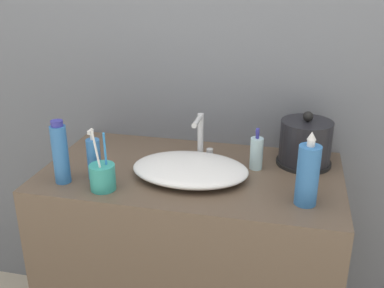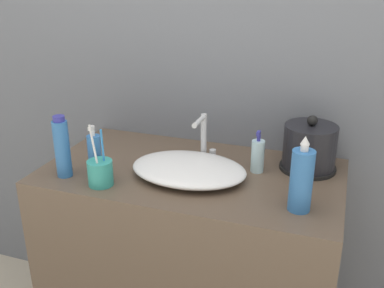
{
  "view_description": "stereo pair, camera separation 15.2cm",
  "coord_description": "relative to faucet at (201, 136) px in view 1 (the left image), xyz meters",
  "views": [
    {
      "loc": [
        0.32,
        -1.09,
        1.5
      ],
      "look_at": [
        0.0,
        0.28,
        0.93
      ],
      "focal_mm": 42.0,
      "sensor_mm": 36.0,
      "label": 1
    },
    {
      "loc": [
        0.47,
        -1.05,
        1.5
      ],
      "look_at": [
        0.0,
        0.28,
        0.93
      ],
      "focal_mm": 42.0,
      "sensor_mm": 36.0,
      "label": 2
    }
  ],
  "objects": [
    {
      "name": "electric_kettle",
      "position": [
        0.37,
        0.05,
        -0.02
      ],
      "size": [
        0.19,
        0.19,
        0.2
      ],
      "color": "black",
      "rests_on": "vanity_counter"
    },
    {
      "name": "toothbrush_cup",
      "position": [
        -0.25,
        -0.3,
        -0.05
      ],
      "size": [
        0.08,
        0.08,
        0.21
      ],
      "color": "teal",
      "rests_on": "vanity_counter"
    },
    {
      "name": "mouthwash_bottle",
      "position": [
        0.37,
        -0.25,
        0.0
      ],
      "size": [
        0.07,
        0.07,
        0.23
      ],
      "color": "#3370B7",
      "rests_on": "vanity_counter"
    },
    {
      "name": "hand_cream_bottle",
      "position": [
        -0.4,
        -0.28,
        0.01
      ],
      "size": [
        0.05,
        0.05,
        0.21
      ],
      "color": "#3370B7",
      "rests_on": "vanity_counter"
    },
    {
      "name": "vanity_counter",
      "position": [
        -0.01,
        -0.1,
        -0.51
      ],
      "size": [
        1.03,
        0.56,
        0.83
      ],
      "color": "brown",
      "rests_on": "ground_plane"
    },
    {
      "name": "lotion_bottle",
      "position": [
        0.2,
        -0.03,
        -0.03
      ],
      "size": [
        0.04,
        0.04,
        0.15
      ],
      "color": "silver",
      "rests_on": "vanity_counter"
    },
    {
      "name": "sink_basin",
      "position": [
        -0.01,
        -0.15,
        -0.07
      ],
      "size": [
        0.39,
        0.28,
        0.06
      ],
      "color": "white",
      "rests_on": "vanity_counter"
    },
    {
      "name": "wall_back",
      "position": [
        -0.01,
        0.2,
        0.38
      ],
      "size": [
        6.0,
        0.04,
        2.6
      ],
      "color": "slate",
      "rests_on": "ground_plane"
    },
    {
      "name": "shampoo_bottle",
      "position": [
        -0.31,
        -0.23,
        -0.02
      ],
      "size": [
        0.04,
        0.04,
        0.18
      ],
      "color": "#3370B7",
      "rests_on": "vanity_counter"
    },
    {
      "name": "faucet",
      "position": [
        0.0,
        0.0,
        0.0
      ],
      "size": [
        0.06,
        0.12,
        0.17
      ],
      "color": "silver",
      "rests_on": "vanity_counter"
    }
  ]
}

